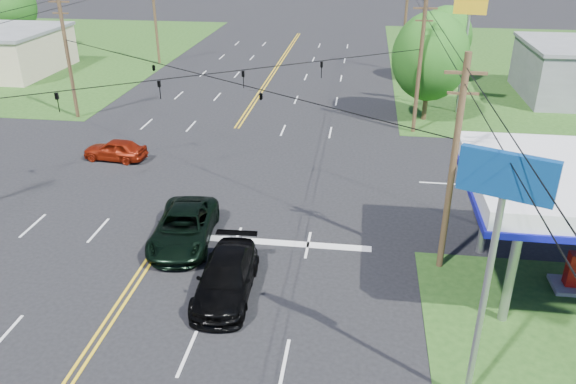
# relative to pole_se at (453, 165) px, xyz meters

# --- Properties ---
(ground) EXTENTS (280.00, 280.00, 0.00)m
(ground) POSITION_rel_pole_se_xyz_m (-13.00, 9.00, -4.92)
(ground) COLOR black
(ground) RESTS_ON ground
(stop_bar) EXTENTS (10.00, 0.50, 0.02)m
(stop_bar) POSITION_rel_pole_se_xyz_m (-8.00, 1.00, -4.92)
(stop_bar) COLOR silver
(stop_bar) RESTS_ON ground
(pole_se) EXTENTS (1.60, 0.28, 9.50)m
(pole_se) POSITION_rel_pole_se_xyz_m (0.00, 0.00, 0.00)
(pole_se) COLOR #43351C
(pole_se) RESTS_ON ground
(pole_nw) EXTENTS (1.60, 0.28, 9.50)m
(pole_nw) POSITION_rel_pole_se_xyz_m (-26.00, 18.00, 0.00)
(pole_nw) COLOR #43351C
(pole_nw) RESTS_ON ground
(pole_ne) EXTENTS (1.60, 0.28, 9.50)m
(pole_ne) POSITION_rel_pole_se_xyz_m (0.00, 18.00, 0.00)
(pole_ne) COLOR #43351C
(pole_ne) RESTS_ON ground
(pole_left_far) EXTENTS (1.60, 0.28, 10.00)m
(pole_left_far) POSITION_rel_pole_se_xyz_m (-26.00, 37.00, 0.25)
(pole_left_far) COLOR #43351C
(pole_left_far) RESTS_ON ground
(pole_right_far) EXTENTS (1.60, 0.28, 10.00)m
(pole_right_far) POSITION_rel_pole_se_xyz_m (0.00, 37.00, 0.25)
(pole_right_far) COLOR #43351C
(pole_right_far) RESTS_ON ground
(span_wire_signals) EXTENTS (26.00, 18.00, 1.13)m
(span_wire_signals) POSITION_rel_pole_se_xyz_m (-13.00, 9.00, 1.08)
(span_wire_signals) COLOR black
(span_wire_signals) RESTS_ON ground
(power_lines) EXTENTS (26.04, 100.00, 0.64)m
(power_lines) POSITION_rel_pole_se_xyz_m (-13.00, 7.00, 3.68)
(power_lines) COLOR black
(power_lines) RESTS_ON ground
(tree_right_a) EXTENTS (5.70, 5.70, 8.18)m
(tree_right_a) POSITION_rel_pole_se_xyz_m (1.00, 21.00, -0.05)
(tree_right_a) COLOR #43351C
(tree_right_a) RESTS_ON ground
(tree_right_b) EXTENTS (4.94, 4.94, 7.09)m
(tree_right_b) POSITION_rel_pole_se_xyz_m (3.50, 33.00, -0.70)
(tree_right_b) COLOR #43351C
(tree_right_b) RESTS_ON ground
(tree_far_l) EXTENTS (6.08, 6.08, 8.72)m
(tree_far_l) POSITION_rel_pole_se_xyz_m (-45.00, 41.00, 0.28)
(tree_far_l) COLOR #43351C
(tree_far_l) RESTS_ON ground
(pickup_dkgreen) EXTENTS (3.23, 6.01, 1.61)m
(pickup_dkgreen) POSITION_rel_pole_se_xyz_m (-11.88, 0.50, -4.11)
(pickup_dkgreen) COLOR black
(pickup_dkgreen) RESTS_ON ground
(suv_black) EXTENTS (2.37, 5.43, 1.56)m
(suv_black) POSITION_rel_pole_se_xyz_m (-8.93, -3.27, -4.14)
(suv_black) COLOR black
(suv_black) RESTS_ON ground
(sedan_red) EXTENTS (4.16, 1.99, 1.37)m
(sedan_red) POSITION_rel_pole_se_xyz_m (-19.40, 10.00, -4.23)
(sedan_red) COLOR maroon
(sedan_red) RESTS_ON ground
(sedan_far) EXTENTS (5.78, 2.91, 1.61)m
(sedan_far) POSITION_rel_pole_se_xyz_m (8.06, 10.00, -4.11)
(sedan_far) COLOR #B4B4B9
(sedan_far) RESTS_ON ground
(polesign_se) EXTENTS (2.38, 1.24, 8.53)m
(polesign_se) POSITION_rel_pole_se_xyz_m (0.00, -7.88, 1.88)
(polesign_se) COLOR #A5A5AA
(polesign_se) RESTS_ON ground
(polesign_ne) EXTENTS (2.43, 0.72, 8.84)m
(polesign_ne) POSITION_rel_pole_se_xyz_m (3.80, 23.36, 2.08)
(polesign_ne) COLOR #A5A5AA
(polesign_ne) RESTS_ON ground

